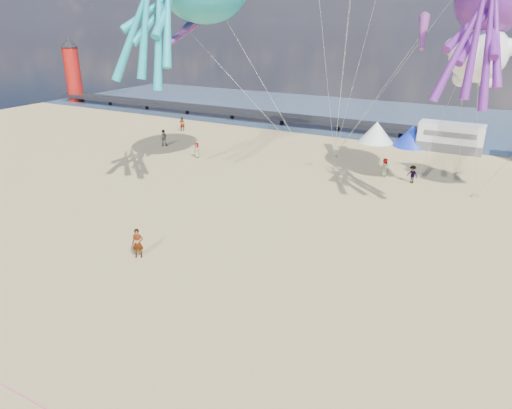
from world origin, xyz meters
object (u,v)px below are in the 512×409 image
at_px(beachgoer_2, 412,174).
at_px(kite_panda, 478,54).
at_px(windsock_mid, 466,11).
at_px(sandbag_c, 476,196).
at_px(lighthouse, 73,75).
at_px(sandbag_e, 334,156).
at_px(tent_blue, 412,136).
at_px(standing_person, 138,243).
at_px(sandbag_d, 459,173).
at_px(beachgoer_5, 182,124).
at_px(motorhome_0, 450,137).
at_px(beachgoer_0, 385,167).
at_px(windsock_left, 187,29).
at_px(beachgoer_1, 163,138).
at_px(tent_white, 376,132).
at_px(windsock_right, 423,33).
at_px(beachgoer_6, 197,150).
at_px(sandbag_b, 418,175).

relative_size(beachgoer_2, kite_panda, 0.24).
bearing_deg(windsock_mid, sandbag_c, -12.28).
xyz_separation_m(lighthouse, sandbag_e, (51.94, -12.43, -4.39)).
relative_size(tent_blue, standing_person, 2.18).
relative_size(beachgoer_2, sandbag_d, 3.16).
distance_m(beachgoer_5, sandbag_d, 33.29).
distance_m(tent_blue, standing_person, 35.70).
xyz_separation_m(standing_person, windsock_mid, (14.00, 20.68, 12.87)).
xyz_separation_m(motorhome_0, beachgoer_0, (-4.01, -12.17, -0.65)).
relative_size(motorhome_0, standing_person, 3.60).
bearing_deg(windsock_left, beachgoer_2, 16.76).
relative_size(beachgoer_1, beachgoer_5, 1.05).
bearing_deg(beachgoer_5, tent_white, 167.66).
distance_m(beachgoer_1, windsock_left, 16.62).
xyz_separation_m(sandbag_c, windsock_right, (-5.93, 1.54, 12.17)).
height_order(tent_white, tent_blue, same).
xyz_separation_m(tent_blue, sandbag_c, (7.78, -13.96, -1.09)).
bearing_deg(kite_panda, lighthouse, 149.99).
bearing_deg(windsock_mid, windsock_left, -172.10).
distance_m(tent_blue, windsock_right, 16.75).
bearing_deg(kite_panda, tent_blue, 98.74).
bearing_deg(kite_panda, sandbag_e, 135.33).
relative_size(beachgoer_5, kite_panda, 0.27).
height_order(lighthouse, windsock_mid, windsock_mid).
bearing_deg(beachgoer_0, kite_panda, -123.87).
bearing_deg(windsock_right, motorhome_0, 69.61).
relative_size(sandbag_c, sandbag_d, 1.00).
bearing_deg(windsock_mid, beachgoer_1, 168.58).
distance_m(motorhome_0, beachgoer_1, 31.50).
relative_size(beachgoer_2, windsock_right, 0.33).
distance_m(beachgoer_6, sandbag_d, 25.40).
distance_m(beachgoer_5, windsock_left, 22.00).
bearing_deg(sandbag_b, sandbag_d, 37.41).
distance_m(standing_person, windsock_left, 19.34).
relative_size(sandbag_d, windsock_right, 0.10).
height_order(tent_blue, sandbag_d, tent_blue).
distance_m(standing_person, beachgoer_1, 26.47).
distance_m(motorhome_0, beachgoer_6, 27.19).
xyz_separation_m(tent_white, sandbag_e, (-2.06, -8.43, -1.09)).
bearing_deg(windsock_right, beachgoer_0, 161.77).
height_order(sandbag_e, windsock_left, windsock_left).
bearing_deg(beachgoer_6, kite_panda, 8.21).
xyz_separation_m(beachgoer_1, windsock_right, (26.49, 0.67, 11.36)).
xyz_separation_m(sandbag_e, kite_panda, (12.38, -7.76, 10.95)).
relative_size(sandbag_c, windsock_left, 0.08).
distance_m(sandbag_e, windsock_right, 15.06).
bearing_deg(windsock_right, lighthouse, 154.09).
bearing_deg(beachgoer_0, windsock_right, -99.07).
height_order(beachgoer_5, kite_panda, kite_panda).
distance_m(lighthouse, windsock_left, 49.87).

